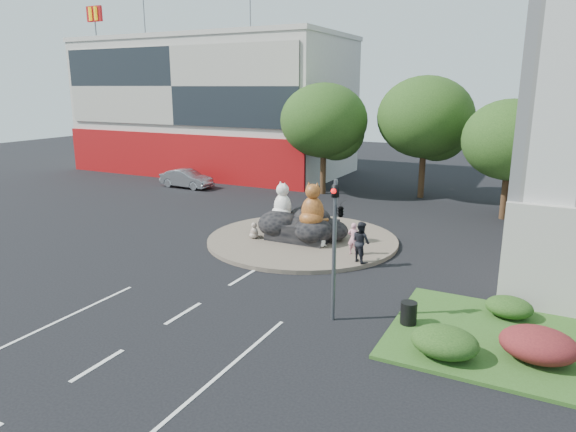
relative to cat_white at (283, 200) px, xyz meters
name	(u,v)px	position (x,y,z in m)	size (l,w,h in m)	color
ground	(183,314)	(1.22, -10.09, -2.10)	(120.00, 120.00, 0.00)	black
roundabout_island	(302,240)	(1.22, -0.09, -2.00)	(10.00, 10.00, 0.20)	brown
rock_plinth	(302,230)	(1.22, -0.09, -1.45)	(3.20, 2.60, 0.90)	black
shophouse_block	(214,106)	(-16.78, 17.82, 4.08)	(25.20, 12.30, 17.40)	#BDB6AA
grass_verge	(555,351)	(13.22, -7.09, -2.04)	(10.00, 6.00, 0.12)	#2B4B19
tree_left	(325,124)	(-2.71, 11.97, 3.15)	(6.46, 6.46, 8.27)	#382314
tree_mid	(426,121)	(4.29, 13.97, 3.46)	(6.84, 6.84, 8.76)	#382314
tree_right	(512,144)	(10.29, 9.97, 2.53)	(5.70, 5.70, 7.30)	#382314
hedge_near_green	(445,342)	(10.22, -9.09, -1.53)	(2.00, 1.60, 0.90)	#193A12
hedge_red	(538,345)	(12.72, -8.09, -1.49)	(2.20, 1.76, 0.99)	#54161B
hedge_back_green	(509,307)	(11.72, -5.29, -1.62)	(1.60, 1.28, 0.72)	#193A12
traffic_light	(338,221)	(6.32, -8.09, 1.52)	(0.44, 1.24, 5.00)	#595B60
cat_white	(283,200)	(0.00, 0.00, 0.00)	(1.20, 1.04, 2.00)	white
cat_tabby	(313,204)	(2.03, -0.60, 0.13)	(1.36, 1.18, 2.26)	#A26021
kitten_calico	(254,230)	(-1.02, -1.28, -1.45)	(0.54, 0.47, 0.90)	white
kitten_white	(321,239)	(2.75, -1.10, -1.50)	(0.48, 0.42, 0.80)	silver
pedestrian_pink	(353,239)	(4.55, -1.44, -1.13)	(0.56, 0.37, 1.54)	pink
pedestrian_dark	(361,242)	(5.22, -2.32, -0.96)	(0.92, 0.72, 1.89)	black
parked_car	(186,179)	(-13.56, 9.10, -1.36)	(1.56, 4.48, 1.48)	#919398
litter_bin	(409,313)	(8.72, -7.42, -1.59)	(0.56, 0.56, 0.77)	black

